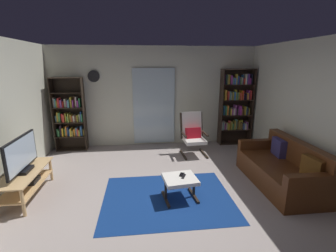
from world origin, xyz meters
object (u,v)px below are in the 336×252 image
(ottoman, at_px, (180,181))
(cell_phone, at_px, (182,175))
(bookshelf_near_tv, at_px, (70,116))
(wall_clock, at_px, (94,76))
(tv_remote, at_px, (184,176))
(television, at_px, (22,155))
(leather_sofa, at_px, (283,169))
(tv_stand, at_px, (26,180))
(bookshelf_near_sofa, at_px, (236,105))
(lounge_armchair, at_px, (193,133))

(ottoman, distance_m, cell_phone, 0.12)
(bookshelf_near_tv, bearing_deg, wall_clock, 13.53)
(wall_clock, bearing_deg, tv_remote, -56.90)
(television, bearing_deg, leather_sofa, -1.31)
(tv_remote, xyz_separation_m, cell_phone, (-0.02, 0.07, -0.00))
(tv_stand, xyz_separation_m, television, (0.00, -0.01, 0.43))
(television, bearing_deg, cell_phone, -5.92)
(bookshelf_near_sofa, xyz_separation_m, ottoman, (-1.94, -2.64, -0.77))
(bookshelf_near_tv, distance_m, lounge_armchair, 3.11)
(bookshelf_near_tv, relative_size, ottoman, 3.20)
(lounge_armchair, height_order, ottoman, lounge_armchair)
(tv_stand, relative_size, bookshelf_near_tv, 0.67)
(lounge_armchair, bearing_deg, tv_stand, -152.89)
(leather_sofa, bearing_deg, ottoman, -172.57)
(ottoman, bearing_deg, cell_phone, 63.78)
(bookshelf_near_sofa, relative_size, ottoman, 3.52)
(cell_phone, bearing_deg, television, -164.25)
(bookshelf_near_sofa, distance_m, lounge_armchair, 1.56)
(ottoman, bearing_deg, television, 172.03)
(ottoman, bearing_deg, tv_stand, 171.74)
(television, height_order, bookshelf_near_sofa, bookshelf_near_sofa)
(lounge_armchair, distance_m, ottoman, 2.10)
(television, xyz_separation_m, bookshelf_near_tv, (0.14, 2.29, 0.14))
(tv_stand, distance_m, ottoman, 2.55)
(lounge_armchair, bearing_deg, bookshelf_near_sofa, 26.89)
(television, bearing_deg, wall_clock, 72.46)
(bookshelf_near_tv, relative_size, leather_sofa, 1.03)
(lounge_armchair, xyz_separation_m, tv_remote, (-0.58, -1.97, -0.15))
(lounge_armchair, bearing_deg, tv_remote, -106.44)
(television, bearing_deg, bookshelf_near_tv, 86.44)
(tv_stand, xyz_separation_m, cell_phone, (2.56, -0.28, 0.08))
(tv_stand, bearing_deg, bookshelf_near_tv, 86.37)
(tv_stand, xyz_separation_m, ottoman, (2.52, -0.37, 0.01))
(tv_stand, xyz_separation_m, bookshelf_near_sofa, (4.46, 2.28, 0.78))
(ottoman, height_order, cell_phone, cell_phone)
(cell_phone, bearing_deg, leather_sofa, 26.65)
(lounge_armchair, relative_size, tv_remote, 7.10)
(television, xyz_separation_m, wall_clock, (0.77, 2.44, 1.12))
(tv_stand, relative_size, wall_clock, 4.23)
(bookshelf_near_tv, xyz_separation_m, wall_clock, (0.63, 0.15, 0.97))
(lounge_armchair, height_order, tv_remote, lounge_armchair)
(television, height_order, ottoman, television)
(cell_phone, bearing_deg, bookshelf_near_sofa, 75.08)
(bookshelf_near_sofa, relative_size, leather_sofa, 1.13)
(ottoman, height_order, wall_clock, wall_clock)
(tv_stand, bearing_deg, cell_phone, -6.20)
(leather_sofa, xyz_separation_m, ottoman, (-1.93, -0.25, 0.01))
(lounge_armchair, bearing_deg, cell_phone, -107.50)
(ottoman, bearing_deg, leather_sofa, 7.43)
(bookshelf_near_tv, distance_m, cell_phone, 3.55)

